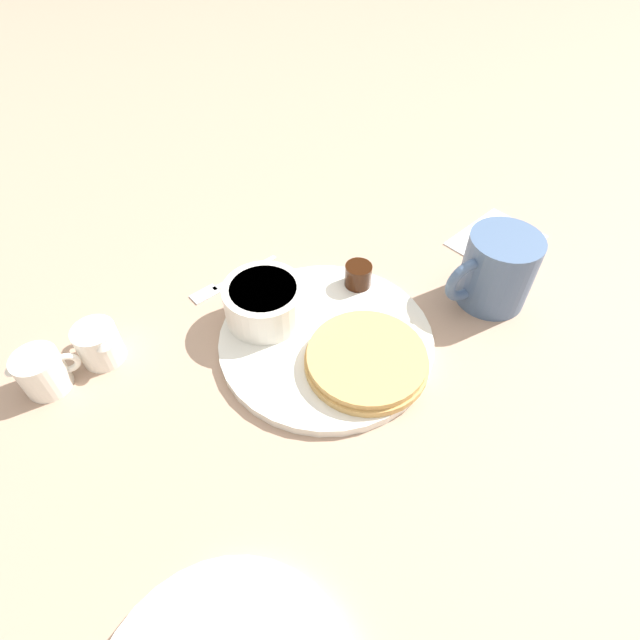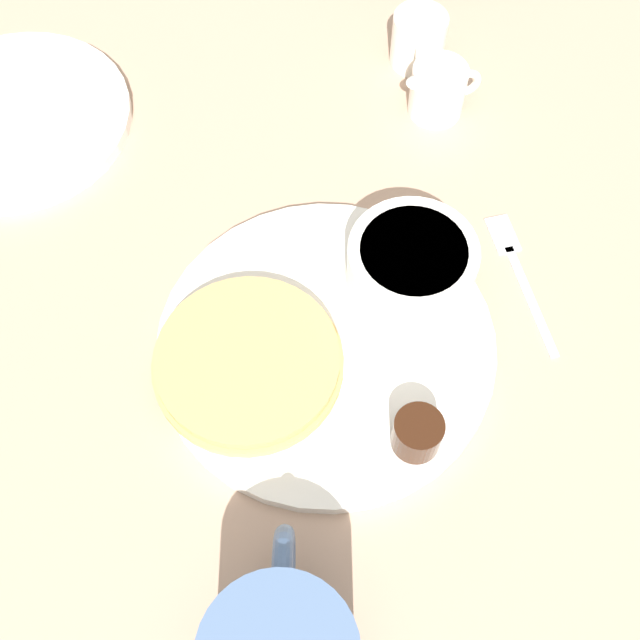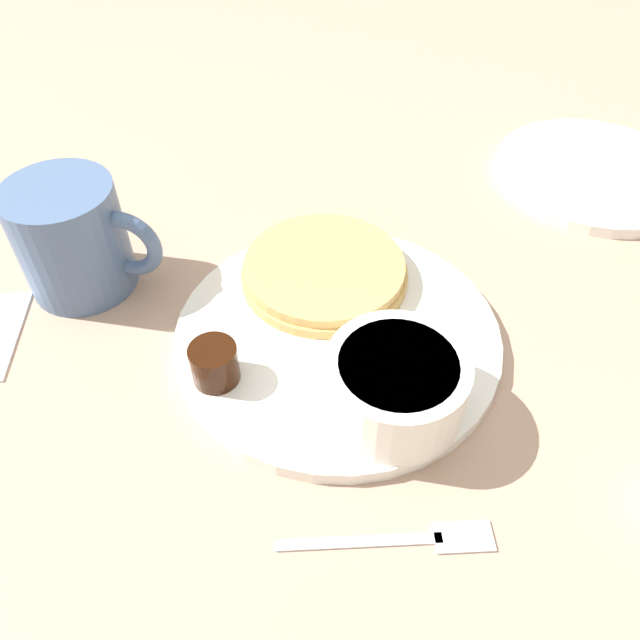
{
  "view_description": "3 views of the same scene",
  "coord_description": "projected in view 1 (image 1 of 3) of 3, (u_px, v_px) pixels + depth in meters",
  "views": [
    {
      "loc": [
        0.31,
        0.23,
        0.47
      ],
      "look_at": [
        0.0,
        -0.01,
        0.04
      ],
      "focal_mm": 28.0,
      "sensor_mm": 36.0,
      "label": 1
    },
    {
      "loc": [
        -0.25,
        0.12,
        0.55
      ],
      "look_at": [
        0.0,
        0.0,
        0.05
      ],
      "focal_mm": 45.0,
      "sensor_mm": 36.0,
      "label": 2
    },
    {
      "loc": [
        -0.1,
        -0.32,
        0.38
      ],
      "look_at": [
        -0.02,
        -0.01,
        0.04
      ],
      "focal_mm": 35.0,
      "sensor_mm": 36.0,
      "label": 3
    }
  ],
  "objects": [
    {
      "name": "ground_plane",
      "position": [
        326.0,
        343.0,
        0.61
      ],
      "size": [
        4.0,
        4.0,
        0.0
      ],
      "primitive_type": "plane",
      "color": "tan"
    },
    {
      "name": "creamer_pitcher_near",
      "position": [
        99.0,
        343.0,
        0.58
      ],
      "size": [
        0.05,
        0.07,
        0.05
      ],
      "color": "white",
      "rests_on": "ground_plane"
    },
    {
      "name": "pancake_stack",
      "position": [
        367.0,
        360.0,
        0.56
      ],
      "size": [
        0.14,
        0.14,
        0.02
      ],
      "color": "tan",
      "rests_on": "plate"
    },
    {
      "name": "napkin",
      "position": [
        496.0,
        240.0,
        0.74
      ],
      "size": [
        0.14,
        0.12,
        0.0
      ],
      "color": "white",
      "rests_on": "ground_plane"
    },
    {
      "name": "butter_ramekin",
      "position": [
        261.0,
        296.0,
        0.63
      ],
      "size": [
        0.04,
        0.04,
        0.04
      ],
      "color": "white",
      "rests_on": "plate"
    },
    {
      "name": "bowl",
      "position": [
        264.0,
        301.0,
        0.6
      ],
      "size": [
        0.1,
        0.1,
        0.05
      ],
      "color": "white",
      "rests_on": "plate"
    },
    {
      "name": "plate",
      "position": [
        326.0,
        340.0,
        0.6
      ],
      "size": [
        0.26,
        0.26,
        0.01
      ],
      "color": "white",
      "rests_on": "ground_plane"
    },
    {
      "name": "creamer_pitcher_far",
      "position": [
        42.0,
        372.0,
        0.55
      ],
      "size": [
        0.07,
        0.05,
        0.05
      ],
      "color": "white",
      "rests_on": "ground_plane"
    },
    {
      "name": "syrup_cup",
      "position": [
        358.0,
        275.0,
        0.65
      ],
      "size": [
        0.04,
        0.04,
        0.03
      ],
      "color": "black",
      "rests_on": "plate"
    },
    {
      "name": "coffee_mug",
      "position": [
        496.0,
        270.0,
        0.63
      ],
      "size": [
        0.12,
        0.09,
        0.1
      ],
      "color": "slate",
      "rests_on": "ground_plane"
    },
    {
      "name": "fork",
      "position": [
        225.0,
        283.0,
        0.68
      ],
      "size": [
        0.14,
        0.04,
        0.0
      ],
      "color": "silver",
      "rests_on": "ground_plane"
    }
  ]
}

